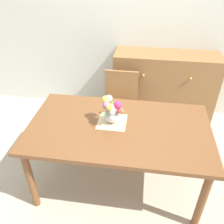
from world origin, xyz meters
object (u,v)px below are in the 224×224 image
at_px(dresser, 163,87).
at_px(chair_far, 120,102).
at_px(dining_table, 119,134).
at_px(flower_vase, 112,110).

bearing_deg(dresser, chair_far, -138.55).
distance_m(dining_table, chair_far, 0.85).
bearing_deg(dining_table, chair_far, 95.58).
relative_size(dining_table, dresser, 1.23).
height_order(chair_far, flower_vase, flower_vase).
bearing_deg(dining_table, flower_vase, 148.55).
distance_m(dresser, flower_vase, 1.46).
bearing_deg(dresser, flower_vase, -113.49).
distance_m(dining_table, flower_vase, 0.25).
relative_size(chair_far, flower_vase, 3.36).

